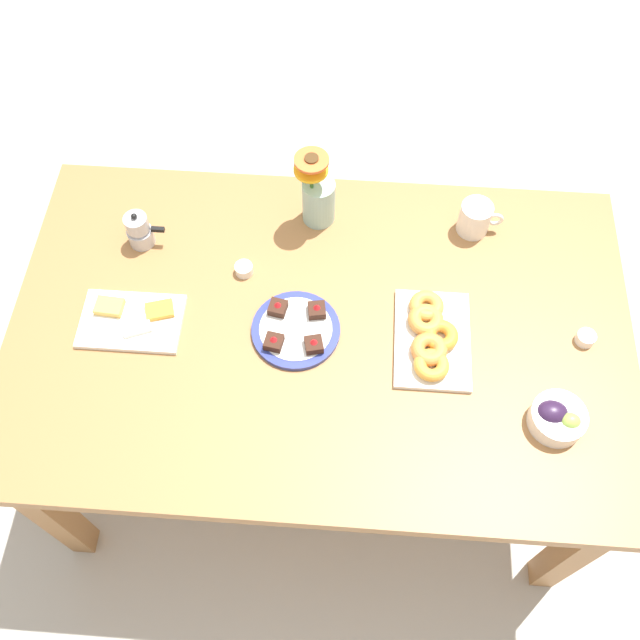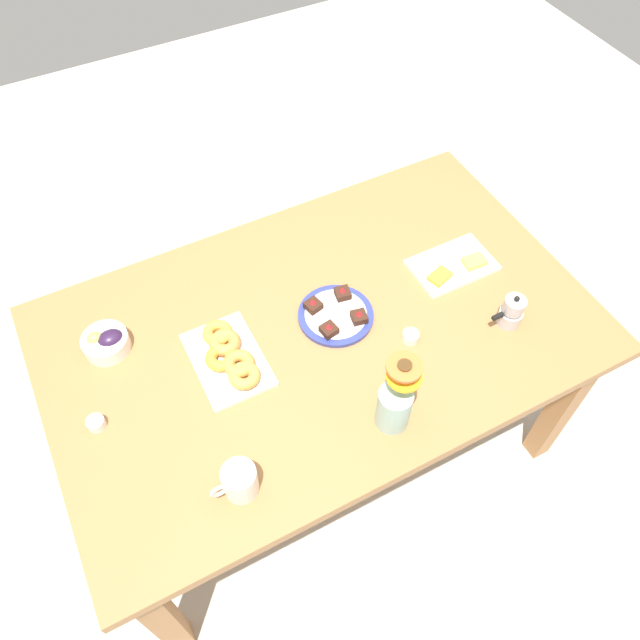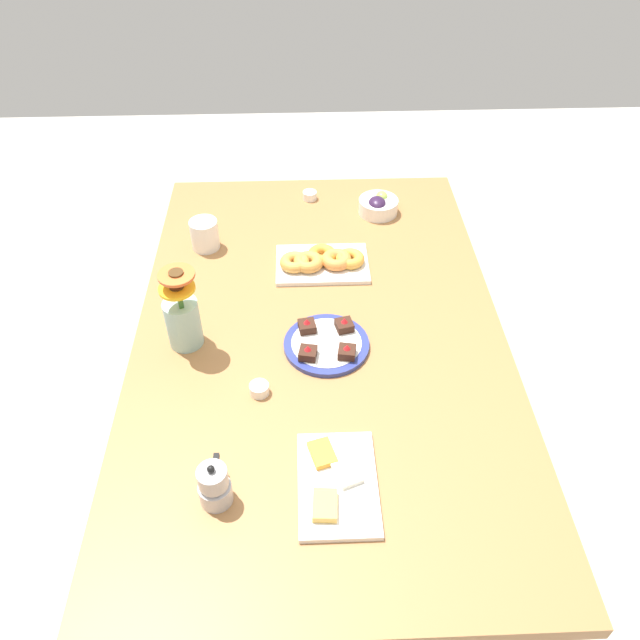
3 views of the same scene
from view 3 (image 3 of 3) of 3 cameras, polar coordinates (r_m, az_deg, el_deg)
ground_plane at (r=2.27m, az=-0.00°, el=-14.60°), size 6.00×6.00×0.00m
dining_table at (r=1.76m, az=-0.00°, el=-3.00°), size 1.60×1.00×0.74m
coffee_mug at (r=2.00m, az=-10.50°, el=7.75°), size 0.12×0.09×0.10m
grape_bowl at (r=2.15m, az=5.34°, el=10.40°), size 0.13×0.13×0.07m
cheese_platter at (r=1.38m, az=1.48°, el=-14.67°), size 0.26×0.17×0.03m
croissant_platter at (r=1.89m, az=0.20°, el=5.40°), size 0.19×0.29×0.05m
jam_cup_honey at (r=2.22m, az=-0.94°, el=11.35°), size 0.05×0.05×0.03m
jam_cup_berry at (r=1.54m, az=-5.58°, el=-6.27°), size 0.05×0.05×0.03m
dessert_plate at (r=1.64m, az=0.60°, el=-2.17°), size 0.23×0.23×0.05m
flower_vase at (r=1.64m, az=-12.45°, el=0.15°), size 0.11×0.10×0.25m
moka_pot at (r=1.35m, az=-9.63°, el=-14.74°), size 0.11×0.07×0.12m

